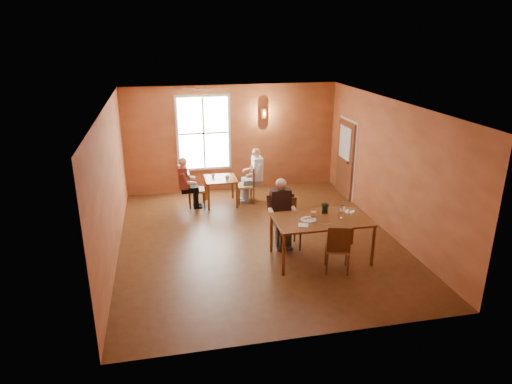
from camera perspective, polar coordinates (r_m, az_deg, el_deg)
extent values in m
cube|color=brown|center=(10.23, 0.23, -5.91)|extent=(6.00, 7.00, 0.01)
cube|color=brown|center=(13.00, -3.02, 6.70)|extent=(6.00, 0.04, 3.00)
cube|color=brown|center=(6.54, 6.75, -7.04)|extent=(6.00, 0.04, 3.00)
cube|color=brown|center=(9.54, -17.67, 0.89)|extent=(0.04, 7.00, 3.00)
cube|color=brown|center=(10.69, 16.19, 3.04)|extent=(0.04, 7.00, 3.00)
cube|color=white|center=(9.33, 0.26, 10.93)|extent=(6.00, 7.00, 0.04)
cube|color=white|center=(12.81, -6.56, 7.32)|extent=(1.36, 0.10, 1.96)
cube|color=maroon|center=(12.78, 11.05, 4.04)|extent=(0.12, 1.04, 2.10)
cylinder|color=brown|center=(12.93, 0.99, 9.82)|extent=(0.16, 0.16, 0.28)
cylinder|color=white|center=(9.01, 6.57, -3.42)|extent=(0.39, 0.39, 0.04)
cube|color=#DBB876|center=(9.13, 7.20, -2.90)|extent=(0.11, 0.10, 0.11)
cube|color=#203325|center=(9.36, 8.61, -2.04)|extent=(0.14, 0.09, 0.22)
cube|color=white|center=(8.90, 8.66, -3.97)|extent=(0.22, 0.03, 0.00)
cube|color=white|center=(8.80, 5.93, -4.12)|extent=(0.24, 0.24, 0.01)
cylinder|color=silver|center=(9.56, 11.64, -2.41)|extent=(0.27, 0.27, 0.02)
imported|color=silver|center=(11.93, -3.61, 1.85)|extent=(0.15, 0.15, 0.09)
imported|color=white|center=(12.10, -5.39, 2.05)|extent=(0.11, 0.11, 0.09)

